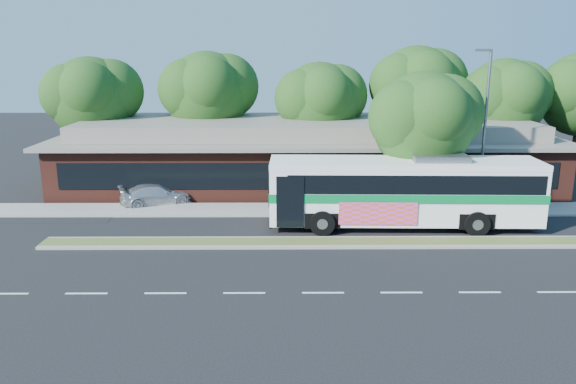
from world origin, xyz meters
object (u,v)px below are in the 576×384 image
(lamp_post, at_px, (484,127))
(sidewalk_tree, at_px, (430,119))
(sedan, at_px, (156,194))
(transit_bus, at_px, (405,187))

(lamp_post, distance_m, sidewalk_tree, 3.26)
(sedan, distance_m, sidewalk_tree, 16.41)
(lamp_post, bearing_deg, sedan, 174.50)
(transit_bus, height_order, sidewalk_tree, sidewalk_tree)
(sedan, xyz_separation_m, sidewalk_tree, (15.52, -2.37, 4.75))
(transit_bus, relative_size, sidewalk_tree, 1.75)
(transit_bus, distance_m, sidewalk_tree, 4.21)
(lamp_post, distance_m, sedan, 19.27)
(sidewalk_tree, bearing_deg, sedan, 171.32)
(lamp_post, xyz_separation_m, sedan, (-18.70, 1.80, -4.28))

